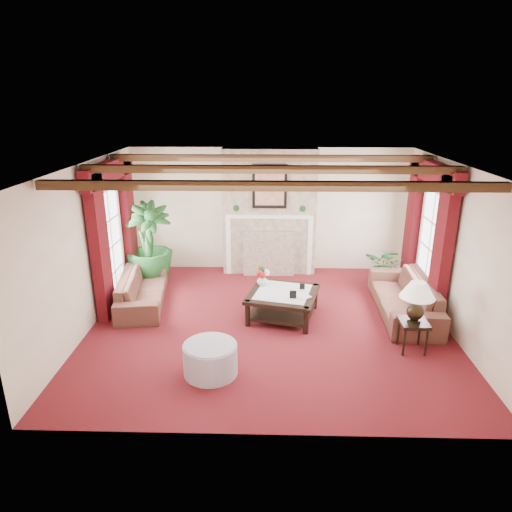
{
  "coord_description": "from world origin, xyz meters",
  "views": [
    {
      "loc": [
        -0.02,
        -7.05,
        3.67
      ],
      "look_at": [
        -0.23,
        0.4,
        1.09
      ],
      "focal_mm": 32.0,
      "sensor_mm": 36.0,
      "label": 1
    }
  ],
  "objects_px": {
    "sofa_right": "(405,291)",
    "coffee_table": "(283,304)",
    "sofa_left": "(142,285)",
    "potted_palm": "(150,261)",
    "ottoman": "(210,359)",
    "side_table": "(412,336)"
  },
  "relations": [
    {
      "from": "coffee_table",
      "to": "side_table",
      "type": "xyz_separation_m",
      "value": [
        1.95,
        -1.08,
        0.01
      ]
    },
    {
      "from": "sofa_right",
      "to": "coffee_table",
      "type": "distance_m",
      "value": 2.19
    },
    {
      "from": "sofa_right",
      "to": "potted_palm",
      "type": "distance_m",
      "value": 5.05
    },
    {
      "from": "coffee_table",
      "to": "side_table",
      "type": "height_order",
      "value": "side_table"
    },
    {
      "from": "sofa_left",
      "to": "ottoman",
      "type": "relative_size",
      "value": 2.67
    },
    {
      "from": "coffee_table",
      "to": "side_table",
      "type": "relative_size",
      "value": 2.34
    },
    {
      "from": "potted_palm",
      "to": "side_table",
      "type": "relative_size",
      "value": 3.98
    },
    {
      "from": "sofa_left",
      "to": "potted_palm",
      "type": "bearing_deg",
      "value": -2.47
    },
    {
      "from": "coffee_table",
      "to": "sofa_left",
      "type": "bearing_deg",
      "value": -176.0
    },
    {
      "from": "sofa_left",
      "to": "sofa_right",
      "type": "relative_size",
      "value": 0.9
    },
    {
      "from": "sofa_right",
      "to": "side_table",
      "type": "xyz_separation_m",
      "value": [
        -0.22,
        -1.29,
        -0.19
      ]
    },
    {
      "from": "sofa_left",
      "to": "side_table",
      "type": "relative_size",
      "value": 4.15
    },
    {
      "from": "coffee_table",
      "to": "ottoman",
      "type": "distance_m",
      "value": 2.09
    },
    {
      "from": "sofa_right",
      "to": "coffee_table",
      "type": "height_order",
      "value": "sofa_right"
    },
    {
      "from": "sofa_right",
      "to": "ottoman",
      "type": "relative_size",
      "value": 2.98
    },
    {
      "from": "sofa_left",
      "to": "potted_palm",
      "type": "relative_size",
      "value": 1.04
    },
    {
      "from": "sofa_left",
      "to": "side_table",
      "type": "xyz_separation_m",
      "value": [
        4.56,
        -1.54,
        -0.14
      ]
    },
    {
      "from": "sofa_right",
      "to": "potted_palm",
      "type": "bearing_deg",
      "value": -102.68
    },
    {
      "from": "potted_palm",
      "to": "ottoman",
      "type": "xyz_separation_m",
      "value": [
        1.65,
        -3.3,
        -0.25
      ]
    },
    {
      "from": "sofa_left",
      "to": "side_table",
      "type": "bearing_deg",
      "value": -116.72
    },
    {
      "from": "potted_palm",
      "to": "ottoman",
      "type": "relative_size",
      "value": 2.56
    },
    {
      "from": "ottoman",
      "to": "sofa_right",
      "type": "bearing_deg",
      "value": 31.75
    }
  ]
}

